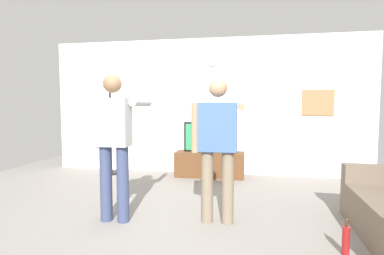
% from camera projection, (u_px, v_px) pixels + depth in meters
% --- Properties ---
extents(ground_plane, '(8.40, 8.40, 0.00)m').
position_uv_depth(ground_plane, '(169.00, 233.00, 3.15)').
color(ground_plane, gray).
extents(back_wall, '(6.40, 0.10, 2.70)m').
position_uv_depth(back_wall, '(205.00, 106.00, 5.95)').
color(back_wall, silver).
rests_on(back_wall, ground_plane).
extents(tv_stand, '(1.31, 0.47, 0.47)m').
position_uv_depth(tv_stand, '(210.00, 164.00, 5.66)').
color(tv_stand, brown).
rests_on(tv_stand, ground_plane).
extents(television, '(1.01, 0.07, 0.57)m').
position_uv_depth(television, '(210.00, 137.00, 5.67)').
color(television, black).
rests_on(television, tv_stand).
extents(wall_clock, '(0.27, 0.03, 0.27)m').
position_uv_depth(wall_clock, '(212.00, 59.00, 5.80)').
color(wall_clock, white).
extents(framed_picture, '(0.57, 0.04, 0.49)m').
position_uv_depth(framed_picture, '(318.00, 103.00, 5.51)').
color(framed_picture, '#997047').
extents(floor_lamp, '(0.32, 0.32, 1.87)m').
position_uv_depth(floor_lamp, '(110.00, 107.00, 5.82)').
color(floor_lamp, black).
rests_on(floor_lamp, ground_plane).
extents(person_standing_nearer_lamp, '(0.56, 0.78, 1.72)m').
position_uv_depth(person_standing_nearer_lamp, '(114.00, 139.00, 3.43)').
color(person_standing_nearer_lamp, '#384266').
rests_on(person_standing_nearer_lamp, ground_plane).
extents(person_standing_nearer_couch, '(0.61, 0.78, 1.67)m').
position_uv_depth(person_standing_nearer_couch, '(218.00, 142.00, 3.39)').
color(person_standing_nearer_couch, '#7A6B56').
rests_on(person_standing_nearer_couch, ground_plane).
extents(beverage_bottle, '(0.07, 0.07, 0.33)m').
position_uv_depth(beverage_bottle, '(346.00, 240.00, 2.68)').
color(beverage_bottle, maroon).
rests_on(beverage_bottle, ground_plane).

